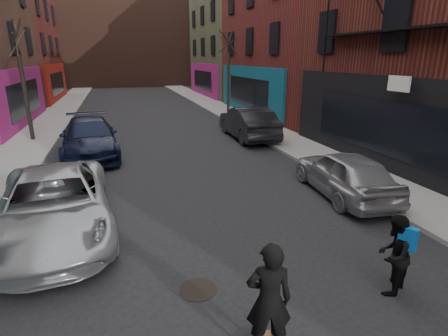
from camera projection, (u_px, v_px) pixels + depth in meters
sidewalk_left at (63, 109)px, 28.81m from camera, size 2.50×84.00×0.13m
sidewalk_right at (209, 103)px, 32.28m from camera, size 2.50×84.00×0.13m
building_far at (124, 37)px, 52.15m from camera, size 40.00×10.00×14.00m
tree_left_far at (22, 73)px, 16.88m from camera, size 2.00×2.00×6.50m
tree_right_far at (228, 66)px, 25.75m from camera, size 2.00×2.00×6.80m
parked_left_far at (55, 204)px, 8.37m from camera, size 3.02×5.71×1.53m
parked_left_end at (89, 138)px, 15.10m from camera, size 2.65×5.68×1.61m
parked_right_far at (345, 173)px, 10.74m from camera, size 2.09×4.38×1.45m
parked_right_end at (248, 123)px, 18.39m from camera, size 1.87×5.13×1.68m
skateboarder at (269, 300)px, 4.76m from camera, size 0.72×0.57×1.74m
pedestrian at (394, 255)px, 6.24m from camera, size 0.92×0.86×1.51m
manhole at (198, 289)px, 6.49m from camera, size 0.90×0.90×0.01m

